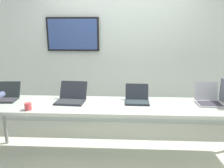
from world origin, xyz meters
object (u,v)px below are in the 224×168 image
(laptop_station_1, at_px, (71,97))
(laptop_station_3, at_px, (208,99))
(coffee_mug, at_px, (28,106))
(laptop_station_2, at_px, (137,98))
(workbench, at_px, (118,108))
(laptop_station_0, at_px, (5,96))

(laptop_station_1, xyz_separation_m, laptop_station_3, (1.83, 0.01, 0.00))
(laptop_station_1, height_order, coffee_mug, laptop_station_1)
(laptop_station_2, bearing_deg, workbench, -153.29)
(laptop_station_2, bearing_deg, laptop_station_0, 179.87)
(laptop_station_0, relative_size, laptop_station_1, 0.93)
(workbench, relative_size, laptop_station_3, 10.90)
(laptop_station_1, bearing_deg, coffee_mug, -141.56)
(laptop_station_2, relative_size, laptop_station_3, 1.01)
(laptop_station_1, distance_m, laptop_station_3, 1.83)
(workbench, xyz_separation_m, laptop_station_2, (0.25, 0.12, 0.10))
(workbench, xyz_separation_m, laptop_station_3, (1.18, 0.11, 0.10))
(workbench, relative_size, laptop_station_0, 9.75)
(laptop_station_0, bearing_deg, laptop_station_2, -0.13)
(workbench, height_order, laptop_station_1, laptop_station_1)
(laptop_station_3, bearing_deg, laptop_station_2, 179.27)
(coffee_mug, bearing_deg, laptop_station_3, 9.07)
(workbench, height_order, laptop_station_0, laptop_station_0)
(laptop_station_1, relative_size, coffee_mug, 4.68)
(laptop_station_0, relative_size, laptop_station_3, 1.12)
(workbench, distance_m, laptop_station_1, 0.66)
(workbench, bearing_deg, laptop_station_1, 170.87)
(workbench, xyz_separation_m, laptop_station_0, (-1.58, 0.13, 0.10))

